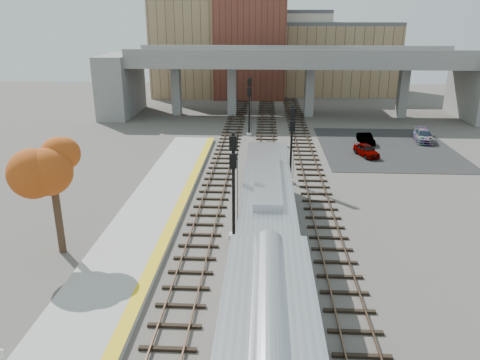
% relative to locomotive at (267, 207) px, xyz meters
% --- Properties ---
extents(ground, '(160.00, 160.00, 0.00)m').
position_rel_locomotive_xyz_m(ground, '(-1.00, -5.01, -2.28)').
color(ground, '#47423D').
rests_on(ground, ground).
extents(platform, '(4.50, 60.00, 0.35)m').
position_rel_locomotive_xyz_m(platform, '(-8.25, -5.01, -2.10)').
color(platform, '#9E9E99').
rests_on(platform, ground).
extents(yellow_strip, '(0.70, 60.00, 0.01)m').
position_rel_locomotive_xyz_m(yellow_strip, '(-6.35, -5.01, -1.92)').
color(yellow_strip, yellow).
rests_on(yellow_strip, platform).
extents(tracks, '(10.70, 95.00, 0.25)m').
position_rel_locomotive_xyz_m(tracks, '(-0.07, 7.49, -2.20)').
color(tracks, black).
rests_on(tracks, ground).
extents(overpass, '(54.00, 12.00, 9.50)m').
position_rel_locomotive_xyz_m(overpass, '(3.92, 39.99, 3.53)').
color(overpass, slate).
rests_on(overpass, ground).
extents(buildings_far, '(43.00, 21.00, 20.60)m').
position_rel_locomotive_xyz_m(buildings_far, '(0.26, 61.56, 5.60)').
color(buildings_far, '#927A54').
rests_on(buildings_far, ground).
extents(parking_lot, '(14.00, 18.00, 0.04)m').
position_rel_locomotive_xyz_m(parking_lot, '(13.00, 22.99, -2.26)').
color(parking_lot, black).
rests_on(parking_lot, ground).
extents(locomotive, '(3.02, 19.05, 4.10)m').
position_rel_locomotive_xyz_m(locomotive, '(0.00, 0.00, 0.00)').
color(locomotive, '#A8AAB2').
rests_on(locomotive, ground).
extents(signal_mast_near, '(0.60, 0.64, 6.94)m').
position_rel_locomotive_xyz_m(signal_mast_near, '(-2.10, 0.07, 1.15)').
color(signal_mast_near, '#9E9E99').
rests_on(signal_mast_near, ground).
extents(signal_mast_mid, '(0.60, 0.64, 6.65)m').
position_rel_locomotive_xyz_m(signal_mast_mid, '(2.00, 10.78, 0.94)').
color(signal_mast_mid, '#9E9E99').
rests_on(signal_mast_mid, ground).
extents(signal_mast_far, '(0.60, 0.64, 6.90)m').
position_rel_locomotive_xyz_m(signal_mast_far, '(-2.10, 27.72, 1.12)').
color(signal_mast_far, '#9E9E99').
rests_on(signal_mast_far, ground).
extents(tree, '(3.60, 3.60, 7.16)m').
position_rel_locomotive_xyz_m(tree, '(-12.31, -2.27, 3.03)').
color(tree, '#382619').
rests_on(tree, ground).
extents(car_a, '(2.44, 3.88, 1.23)m').
position_rel_locomotive_xyz_m(car_a, '(10.14, 19.47, -1.62)').
color(car_a, '#99999E').
rests_on(car_a, parking_lot).
extents(car_b, '(1.54, 3.59, 1.15)m').
position_rel_locomotive_xyz_m(car_b, '(11.04, 24.37, -1.66)').
color(car_b, '#99999E').
rests_on(car_b, parking_lot).
extents(car_c, '(2.41, 4.74, 1.32)m').
position_rel_locomotive_xyz_m(car_c, '(17.81, 25.87, -1.58)').
color(car_c, '#99999E').
rests_on(car_c, parking_lot).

